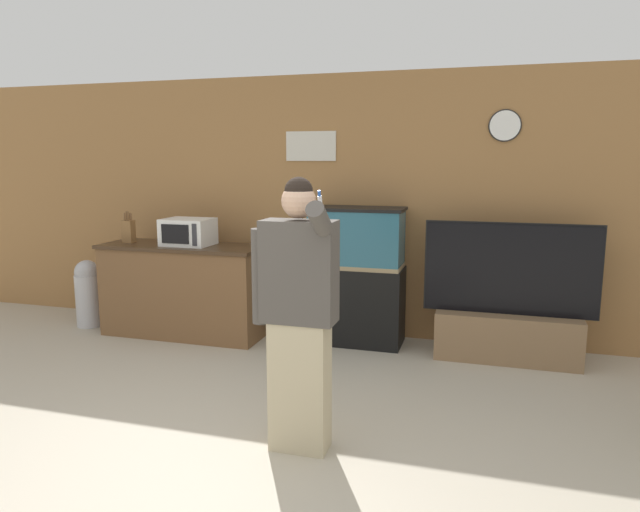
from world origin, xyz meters
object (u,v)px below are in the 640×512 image
Objects in this scene: aquarium_on_stand at (356,276)px; knife_block at (128,231)px; person_standing at (298,312)px; microwave at (188,232)px; counter_island at (184,290)px; trash_bin at (88,292)px; tv_on_stand at (508,321)px.

knife_block is at bearing -173.67° from aquarium_on_stand.
aquarium_on_stand is 2.15m from person_standing.
aquarium_on_stand is at bearing 8.17° from microwave.
microwave is at bearing -0.47° from counter_island.
microwave is (0.07, -0.00, 0.60)m from counter_island.
microwave is 1.73m from aquarium_on_stand.
counter_island is 1.00× the size of person_standing.
person_standing is 3.57m from trash_bin.
tv_on_stand is 4.28m from trash_bin.
knife_block is 0.45× the size of trash_bin.
aquarium_on_stand reaches higher than knife_block.
counter_island is 5.20× the size of knife_block.
knife_block is 0.19× the size of person_standing.
microwave is 0.66× the size of trash_bin.
person_standing is (1.86, -1.89, 0.41)m from counter_island.
microwave reaches higher than trash_bin.
trash_bin is at bearing -179.92° from knife_block.
knife_block is 0.87m from trash_bin.
trash_bin is at bearing 148.06° from person_standing.
knife_block is 0.22× the size of tv_on_stand.
aquarium_on_stand is 2.90m from trash_bin.
aquarium_on_stand reaches higher than tv_on_stand.
tv_on_stand is at bearing 2.42° from knife_block.
microwave is 1.47× the size of knife_block.
knife_block is (-0.60, -0.02, 0.58)m from counter_island.
tv_on_stand is 2.08× the size of trash_bin.
person_standing reaches higher than aquarium_on_stand.
counter_island is at bearing -177.49° from tv_on_stand.
person_standing is at bearing -45.53° from counter_island.
microwave is 0.32× the size of tv_on_stand.
knife_block is at bearing -178.28° from microwave.
aquarium_on_stand is 0.79× the size of person_standing.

